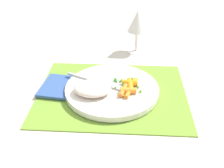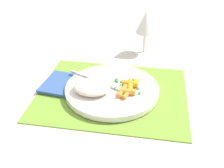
# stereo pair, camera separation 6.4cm
# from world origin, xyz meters

# --- Properties ---
(ground_plane) EXTENTS (2.40, 2.40, 0.00)m
(ground_plane) POSITION_xyz_m (0.00, 0.00, 0.00)
(ground_plane) COLOR beige
(placemat) EXTENTS (0.41, 0.32, 0.01)m
(placemat) POSITION_xyz_m (0.00, 0.00, 0.00)
(placemat) COLOR olive
(placemat) RESTS_ON ground_plane
(plate) EXTENTS (0.26, 0.26, 0.02)m
(plate) POSITION_xyz_m (0.00, 0.00, 0.01)
(plate) COLOR silver
(plate) RESTS_ON placemat
(rice_mound) EXTENTS (0.10, 0.08, 0.03)m
(rice_mound) POSITION_xyz_m (-0.05, -0.03, 0.04)
(rice_mound) COLOR beige
(rice_mound) RESTS_ON plate
(carrot_portion) EXTENTS (0.05, 0.09, 0.02)m
(carrot_portion) POSITION_xyz_m (0.05, -0.01, 0.03)
(carrot_portion) COLOR orange
(carrot_portion) RESTS_ON plate
(pea_scatter) EXTENTS (0.08, 0.09, 0.01)m
(pea_scatter) POSITION_xyz_m (0.03, 0.01, 0.03)
(pea_scatter) COLOR #488D3E
(pea_scatter) RESTS_ON plate
(fork) EXTENTS (0.18, 0.09, 0.01)m
(fork) POSITION_xyz_m (-0.03, 0.01, 0.02)
(fork) COLOR #BCBCBC
(fork) RESTS_ON plate
(wine_glass) EXTENTS (0.07, 0.07, 0.15)m
(wine_glass) POSITION_xyz_m (0.07, 0.27, 0.11)
(wine_glass) COLOR silver
(wine_glass) RESTS_ON ground_plane
(napkin) EXTENTS (0.11, 0.12, 0.01)m
(napkin) POSITION_xyz_m (-0.15, 0.01, 0.01)
(napkin) COLOR #33518C
(napkin) RESTS_ON placemat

